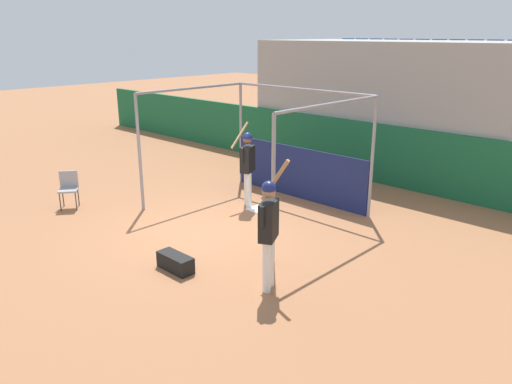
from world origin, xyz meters
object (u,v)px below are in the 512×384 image
player_batter (247,162)px  equipment_bag (175,262)px  folding_chair (69,186)px  player_waiting (269,225)px

player_batter → equipment_bag: (1.43, -3.18, -0.90)m
folding_chair → equipment_bag: 4.34m
folding_chair → equipment_bag: bearing=122.2°
folding_chair → player_batter: bearing=171.1°
equipment_bag → folding_chair: bearing=176.0°
folding_chair → player_waiting: bearing=129.2°
player_waiting → equipment_bag: size_ratio=2.93×
player_batter → player_waiting: 3.94m
player_waiting → folding_chair: player_waiting is taller
player_batter → player_waiting: bearing=-153.7°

